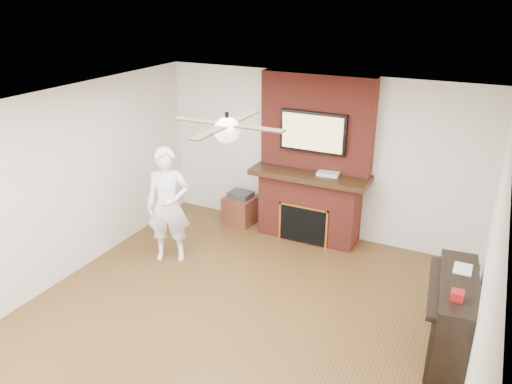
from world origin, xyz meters
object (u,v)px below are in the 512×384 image
at_px(person, 168,205).
at_px(fireplace, 312,176).
at_px(side_table, 241,208).
at_px(piano, 454,314).

bearing_deg(person, fireplace, 18.76).
distance_m(side_table, piano, 3.92).
bearing_deg(piano, fireplace, 134.93).
xyz_separation_m(fireplace, side_table, (-1.18, -0.07, -0.75)).
xyz_separation_m(person, piano, (3.82, -0.33, -0.36)).
relative_size(fireplace, person, 1.52).
height_order(person, piano, person).
bearing_deg(fireplace, person, -134.63).
relative_size(person, side_table, 3.05).
xyz_separation_m(side_table, piano, (3.47, -1.81, 0.21)).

